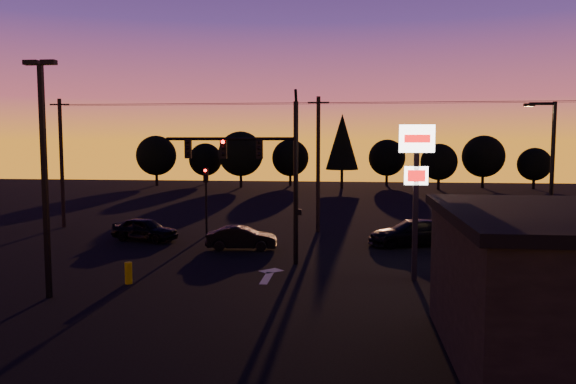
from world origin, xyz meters
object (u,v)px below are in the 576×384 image
object	(u,v)px
traffic_signal_mast	(264,165)
car_mid	(242,238)
parking_lot_light	(44,163)
streetlight	(550,175)
bollard	(129,273)
pylon_sign	(416,168)
car_left	(145,229)
secondary_signal	(206,192)
suv_parked	(514,287)
car_right	(412,233)

from	to	relation	value
traffic_signal_mast	car_mid	distance (m)	5.77
traffic_signal_mast	parking_lot_light	world-z (taller)	parking_lot_light
streetlight	bollard	xyz separation A→B (m)	(-19.16, -6.11, -3.96)
pylon_sign	car_left	world-z (taller)	pylon_sign
traffic_signal_mast	bollard	distance (m)	8.22
pylon_sign	secondary_signal	bearing A→B (deg)	140.23
suv_parked	car_right	bearing A→B (deg)	107.32
bollard	suv_parked	bearing A→B (deg)	-4.91
secondary_signal	streetlight	world-z (taller)	streetlight
car_mid	parking_lot_light	bearing A→B (deg)	146.26
pylon_sign	suv_parked	world-z (taller)	pylon_sign
car_left	suv_parked	xyz separation A→B (m)	(18.61, -11.39, -0.03)
traffic_signal_mast	parking_lot_light	distance (m)	10.19
streetlight	car_right	world-z (taller)	streetlight
traffic_signal_mast	streetlight	world-z (taller)	traffic_signal_mast
traffic_signal_mast	secondary_signal	bearing A→B (deg)	123.19
parking_lot_light	suv_parked	size ratio (longest dim) A/B	1.88
streetlight	bollard	world-z (taller)	streetlight
secondary_signal	streetlight	size ratio (longest dim) A/B	0.54
parking_lot_light	streetlight	bearing A→B (deg)	21.65
secondary_signal	car_left	distance (m)	4.46
bollard	parking_lot_light	bearing A→B (deg)	-133.26
suv_parked	parking_lot_light	bearing A→B (deg)	-171.56
car_mid	car_right	bearing A→B (deg)	-82.58
streetlight	car_mid	bearing A→B (deg)	173.08
secondary_signal	car_mid	bearing A→B (deg)	-52.64
car_mid	streetlight	bearing A→B (deg)	-102.38
secondary_signal	car_mid	size ratio (longest dim) A/B	1.10
streetlight	car_mid	size ratio (longest dim) A/B	2.02
secondary_signal	parking_lot_light	bearing A→B (deg)	-99.79
secondary_signal	suv_parked	xyz separation A→B (m)	(15.29, -13.43, -2.19)
car_mid	suv_parked	bearing A→B (deg)	-132.99
secondary_signal	car_right	xyz separation A→B (m)	(12.77, -1.86, -2.11)
bollard	car_right	distance (m)	16.56
parking_lot_light	bollard	world-z (taller)	parking_lot_light
traffic_signal_mast	suv_parked	size ratio (longest dim) A/B	1.77
bollard	car_mid	xyz separation A→B (m)	(3.35, 8.02, 0.19)
car_right	suv_parked	distance (m)	11.84
car_left	traffic_signal_mast	bearing A→B (deg)	-107.34
pylon_sign	suv_parked	xyz separation A→B (m)	(3.29, -3.44, -4.24)
parking_lot_light	streetlight	world-z (taller)	parking_lot_light
streetlight	car_left	distance (m)	22.88
car_right	suv_parked	world-z (taller)	car_right
streetlight	car_left	bearing A→B (deg)	169.94
bollard	car_left	world-z (taller)	car_left
secondary_signal	bollard	distance (m)	12.33
car_left	suv_parked	world-z (taller)	car_left
car_right	suv_parked	size ratio (longest dim) A/B	1.07
traffic_signal_mast	streetlight	xyz separation A→B (m)	(14.01, 1.51, -0.52)
parking_lot_light	car_right	world-z (taller)	parking_lot_light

